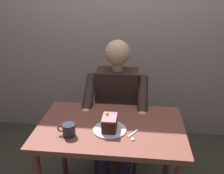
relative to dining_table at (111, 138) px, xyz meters
The scene contains 8 objects.
cafe_rear_panel 1.49m from the dining_table, 90.00° to the right, with size 6.40×0.12×3.00m, color #B7A197.
dining_table is the anchor object (origin of this frame).
chair 0.63m from the dining_table, 90.00° to the right, with size 0.42×0.42×0.89m.
seated_person 0.44m from the dining_table, 90.00° to the right, with size 0.53×0.58×1.25m.
dessert_plate 0.13m from the dining_table, 85.53° to the left, with size 0.23×0.23×0.01m, color white.
cake_slice 0.17m from the dining_table, 85.44° to the left, with size 0.09×0.14×0.12m.
coffee_cup 0.33m from the dining_table, 30.16° to the left, with size 0.12×0.08×0.08m.
dessert_spoon 0.23m from the dining_table, 141.95° to the left, with size 0.07×0.14×0.01m.
Camera 1 is at (-0.18, 1.53, 1.70)m, focal length 40.93 mm.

